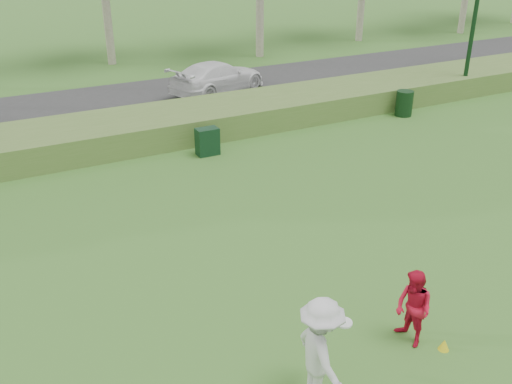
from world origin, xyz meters
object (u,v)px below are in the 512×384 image
utility_cabinet (207,142)px  player_white (320,352)px  car_right (218,77)px  cone_yellow (444,345)px  trash_bin (404,103)px  player_red (413,308)px

utility_cabinet → player_white: bearing=-103.9°
player_white → car_right: (6.09, 17.29, -0.21)m
cone_yellow → car_right: (3.46, 17.36, 0.63)m
cone_yellow → trash_bin: 13.96m
cone_yellow → player_white: bearing=178.6°
trash_bin → car_right: size_ratio=0.21×
player_red → cone_yellow: (0.40, -0.46, -0.63)m
player_red → car_right: size_ratio=0.31×
player_white → utility_cabinet: (2.71, 10.64, -0.50)m
player_red → cone_yellow: bearing=40.9°
trash_bin → player_red: bearing=-130.5°
player_red → cone_yellow: size_ratio=6.78×
cone_yellow → trash_bin: trash_bin is taller
player_white → cone_yellow: size_ratio=8.75×
cone_yellow → utility_cabinet: 10.72m
car_right → cone_yellow: bearing=148.8°
cone_yellow → car_right: size_ratio=0.05×
player_red → utility_cabinet: 10.27m
player_red → trash_bin: 13.85m
trash_bin → player_white: bearing=-135.8°
player_white → utility_cabinet: 11.00m
utility_cabinet → player_red: bearing=-92.3°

